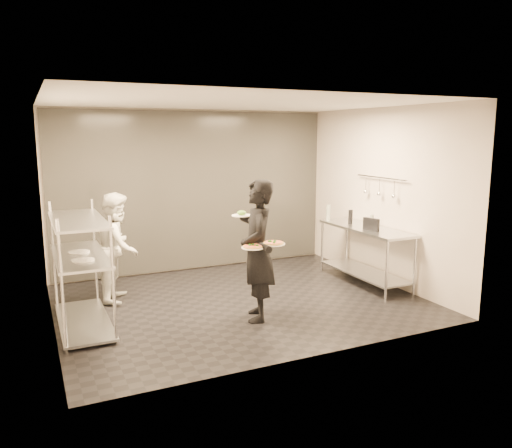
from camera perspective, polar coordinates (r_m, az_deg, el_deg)
name	(u,v)px	position (r m, az deg, el deg)	size (l,w,h in m)	color
room_shell	(211,196)	(8.05, -5.15, 3.21)	(5.00, 4.00, 2.80)	black
pass_rack	(81,266)	(6.56, -19.41, -4.56)	(0.60, 1.60, 1.50)	silver
prep_counter	(365,245)	(8.19, 12.36, -2.37)	(0.60, 1.80, 0.92)	silver
utensil_rail	(380,187)	(8.20, 13.99, 4.10)	(0.07, 1.20, 0.31)	silver
waiter	(258,251)	(6.38, 0.18, -3.05)	(0.66, 0.44, 1.82)	black
chef	(118,247)	(7.45, -15.49, -2.51)	(0.76, 0.59, 1.57)	silver
pizza_plate_near	(253,247)	(6.14, -0.36, -2.63)	(0.28, 0.28, 0.05)	white
pizza_plate_far	(274,243)	(6.21, 2.03, -2.20)	(0.29, 0.29, 0.05)	white
salad_plate	(242,214)	(6.48, -1.65, 1.16)	(0.26, 0.26, 0.07)	white
pos_monitor	(371,224)	(7.82, 13.02, -0.05)	(0.05, 0.27, 0.20)	black
bottle_green	(328,212)	(8.65, 8.26, 1.31)	(0.08, 0.08, 0.27)	gray
bottle_clear	(372,220)	(8.20, 13.11, 0.39)	(0.06, 0.06, 0.19)	gray
bottle_dark	(350,217)	(8.32, 10.74, 0.79)	(0.07, 0.07, 0.24)	black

